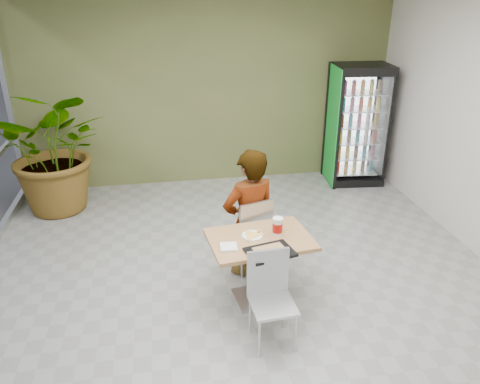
# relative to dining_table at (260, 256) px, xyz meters

# --- Properties ---
(ground) EXTENTS (7.00, 7.00, 0.00)m
(ground) POSITION_rel_dining_table_xyz_m (-0.13, -0.07, -0.54)
(ground) COLOR gray
(ground) RESTS_ON ground
(room_envelope) EXTENTS (6.00, 7.00, 3.20)m
(room_envelope) POSITION_rel_dining_table_xyz_m (-0.13, -0.07, 1.06)
(room_envelope) COLOR silver
(room_envelope) RESTS_ON ground
(dining_table) EXTENTS (1.10, 0.83, 0.75)m
(dining_table) POSITION_rel_dining_table_xyz_m (0.00, 0.00, 0.00)
(dining_table) COLOR #AD8A4A
(dining_table) RESTS_ON ground
(chair_far) EXTENTS (0.52, 0.52, 0.93)m
(chair_far) POSITION_rel_dining_table_xyz_m (0.03, 0.54, 0.01)
(chair_far) COLOR silver
(chair_far) RESTS_ON ground
(chair_near) EXTENTS (0.41, 0.42, 0.90)m
(chair_near) POSITION_rel_dining_table_xyz_m (-0.02, -0.57, -0.01)
(chair_near) COLOR silver
(chair_near) RESTS_ON ground
(seated_woman) EXTENTS (0.76, 0.60, 1.79)m
(seated_woman) POSITION_rel_dining_table_xyz_m (0.01, 0.58, 0.06)
(seated_woman) COLOR black
(seated_woman) RESTS_ON ground
(pizza_plate) EXTENTS (0.31, 0.26, 0.03)m
(pizza_plate) POSITION_rel_dining_table_xyz_m (-0.07, 0.05, 0.23)
(pizza_plate) COLOR white
(pizza_plate) RESTS_ON dining_table
(soda_cup) EXTENTS (0.11, 0.11, 0.19)m
(soda_cup) POSITION_rel_dining_table_xyz_m (0.19, 0.04, 0.30)
(soda_cup) COLOR white
(soda_cup) RESTS_ON dining_table
(napkin_stack) EXTENTS (0.17, 0.17, 0.02)m
(napkin_stack) POSITION_rel_dining_table_xyz_m (-0.34, -0.14, 0.22)
(napkin_stack) COLOR white
(napkin_stack) RESTS_ON dining_table
(cafeteria_tray) EXTENTS (0.50, 0.41, 0.02)m
(cafeteria_tray) POSITION_rel_dining_table_xyz_m (0.03, -0.31, 0.23)
(cafeteria_tray) COLOR black
(cafeteria_tray) RESTS_ON dining_table
(beverage_fridge) EXTENTS (0.95, 0.76, 1.95)m
(beverage_fridge) POSITION_rel_dining_table_xyz_m (2.27, 2.97, 0.44)
(beverage_fridge) COLOR black
(beverage_fridge) RESTS_ON ground
(potted_plant) EXTENTS (1.91, 1.74, 1.84)m
(potted_plant) POSITION_rel_dining_table_xyz_m (-2.39, 2.67, 0.38)
(potted_plant) COLOR #2F6628
(potted_plant) RESTS_ON ground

